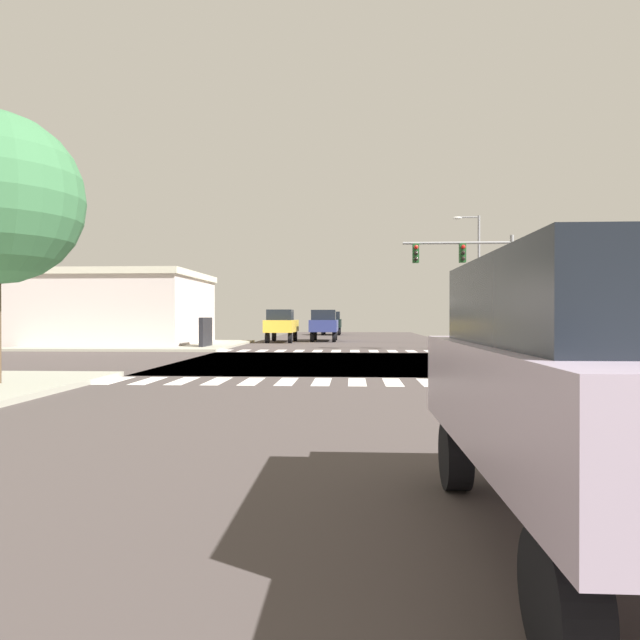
{
  "coord_description": "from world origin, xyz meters",
  "views": [
    {
      "loc": [
        0.11,
        -23.54,
        1.85
      ],
      "look_at": [
        -1.55,
        6.1,
        1.67
      ],
      "focal_mm": 32.31,
      "sensor_mm": 36.0,
      "label": 1
    }
  ],
  "objects_px": {
    "pickup_nearside_1": "(331,322)",
    "suv_queued_1": "(592,374)",
    "pickup_farside_2": "(281,324)",
    "pickup_crossing_3": "(324,324)",
    "traffic_signal_mast": "(468,266)",
    "street_lamp": "(475,268)",
    "bank_building": "(79,309)"
  },
  "relations": [
    {
      "from": "pickup_nearside_1",
      "to": "suv_queued_1",
      "type": "distance_m",
      "value": 53.6
    },
    {
      "from": "pickup_nearside_1",
      "to": "suv_queued_1",
      "type": "height_order",
      "value": "pickup_nearside_1"
    },
    {
      "from": "pickup_farside_2",
      "to": "suv_queued_1",
      "type": "xyz_separation_m",
      "value": [
        7.0,
        -36.69,
        0.1
      ]
    },
    {
      "from": "pickup_nearside_1",
      "to": "pickup_crossing_3",
      "type": "bearing_deg",
      "value": 90.0
    },
    {
      "from": "pickup_farside_2",
      "to": "suv_queued_1",
      "type": "height_order",
      "value": "pickup_farside_2"
    },
    {
      "from": "pickup_farside_2",
      "to": "pickup_crossing_3",
      "type": "height_order",
      "value": "same"
    },
    {
      "from": "traffic_signal_mast",
      "to": "street_lamp",
      "type": "relative_size",
      "value": 0.73
    },
    {
      "from": "street_lamp",
      "to": "bank_building",
      "type": "bearing_deg",
      "value": -176.78
    },
    {
      "from": "traffic_signal_mast",
      "to": "pickup_farside_2",
      "type": "xyz_separation_m",
      "value": [
        -11.29,
        10.35,
        -3.25
      ]
    },
    {
      "from": "pickup_crossing_3",
      "to": "traffic_signal_mast",
      "type": "bearing_deg",
      "value": 124.18
    },
    {
      "from": "pickup_crossing_3",
      "to": "pickup_farside_2",
      "type": "bearing_deg",
      "value": 31.76
    },
    {
      "from": "pickup_nearside_1",
      "to": "pickup_crossing_3",
      "type": "xyz_separation_m",
      "value": [
        0.0,
        -14.91,
        0.0
      ]
    },
    {
      "from": "street_lamp",
      "to": "pickup_farside_2",
      "type": "xyz_separation_m",
      "value": [
        -13.11,
        3.38,
        -3.72
      ]
    },
    {
      "from": "traffic_signal_mast",
      "to": "pickup_nearside_1",
      "type": "xyz_separation_m",
      "value": [
        -8.29,
        27.11,
        -3.25
      ]
    },
    {
      "from": "street_lamp",
      "to": "pickup_crossing_3",
      "type": "distance_m",
      "value": 11.98
    },
    {
      "from": "pickup_farside_2",
      "to": "traffic_signal_mast",
      "type": "bearing_deg",
      "value": 137.49
    },
    {
      "from": "traffic_signal_mast",
      "to": "pickup_crossing_3",
      "type": "xyz_separation_m",
      "value": [
        -8.29,
        12.2,
        -3.25
      ]
    },
    {
      "from": "traffic_signal_mast",
      "to": "bank_building",
      "type": "relative_size",
      "value": 0.36
    },
    {
      "from": "pickup_nearside_1",
      "to": "bank_building",
      "type": "bearing_deg",
      "value": 54.09
    },
    {
      "from": "traffic_signal_mast",
      "to": "street_lamp",
      "type": "height_order",
      "value": "street_lamp"
    },
    {
      "from": "suv_queued_1",
      "to": "bank_building",
      "type": "bearing_deg",
      "value": 121.65
    },
    {
      "from": "street_lamp",
      "to": "pickup_crossing_3",
      "type": "xyz_separation_m",
      "value": [
        -10.11,
        5.24,
        -3.72
      ]
    },
    {
      "from": "bank_building",
      "to": "pickup_crossing_3",
      "type": "distance_m",
      "value": 17.04
    },
    {
      "from": "pickup_crossing_3",
      "to": "suv_queued_1",
      "type": "xyz_separation_m",
      "value": [
        4.0,
        -38.55,
        0.1
      ]
    },
    {
      "from": "suv_queued_1",
      "to": "street_lamp",
      "type": "bearing_deg",
      "value": 79.61
    },
    {
      "from": "pickup_nearside_1",
      "to": "suv_queued_1",
      "type": "xyz_separation_m",
      "value": [
        4.0,
        -53.45,
        0.1
      ]
    },
    {
      "from": "street_lamp",
      "to": "suv_queued_1",
      "type": "relative_size",
      "value": 1.83
    },
    {
      "from": "suv_queued_1",
      "to": "pickup_nearside_1",
      "type": "bearing_deg",
      "value": 94.28
    },
    {
      "from": "traffic_signal_mast",
      "to": "pickup_farside_2",
      "type": "relative_size",
      "value": 1.21
    },
    {
      "from": "bank_building",
      "to": "pickup_nearside_1",
      "type": "relative_size",
      "value": 3.4
    },
    {
      "from": "traffic_signal_mast",
      "to": "street_lamp",
      "type": "xyz_separation_m",
      "value": [
        1.82,
        6.96,
        0.47
      ]
    },
    {
      "from": "pickup_farside_2",
      "to": "suv_queued_1",
      "type": "bearing_deg",
      "value": 100.8
    }
  ]
}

